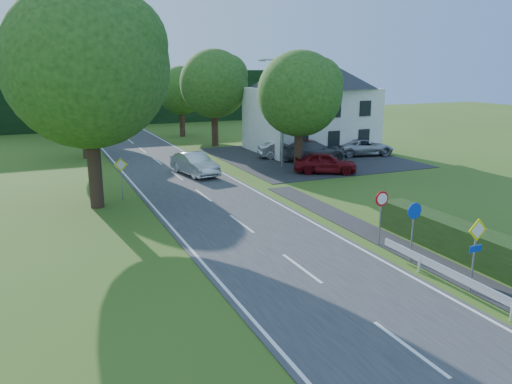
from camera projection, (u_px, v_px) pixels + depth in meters
name	position (u px, v px, depth m)	size (l,w,h in m)	color
road	(227.00, 213.00, 25.86)	(7.00, 80.00, 0.04)	#333335
parking_pad	(306.00, 157.00, 42.09)	(14.00, 16.00, 0.04)	#27272A
line_edge_left	(165.00, 220.00, 24.59)	(0.12, 80.00, 0.01)	white
line_edge_right	(283.00, 206.00, 27.13)	(0.12, 80.00, 0.01)	white
line_centre	(227.00, 213.00, 25.86)	(0.12, 80.00, 0.01)	white
tree_main	(89.00, 98.00, 25.67)	(9.40, 9.40, 11.64)	#1F4414
tree_left_far	(83.00, 106.00, 40.64)	(7.00, 7.00, 8.58)	#1F4414
tree_right_far	(214.00, 98.00, 47.04)	(7.40, 7.40, 9.09)	#1F4414
tree_left_back	(77.00, 101.00, 51.56)	(6.60, 6.60, 8.07)	#1F4414
tree_right_back	(182.00, 102.00, 53.94)	(6.20, 6.20, 7.56)	#1F4414
tree_right_mid	(299.00, 112.00, 35.25)	(7.00, 7.00, 8.58)	#1F4414
treeline_right	(165.00, 96.00, 69.00)	(30.00, 5.00, 7.00)	black
house_white	(311.00, 102.00, 44.47)	(10.60, 8.40, 8.60)	silver
streetlight	(281.00, 108.00, 36.81)	(2.03, 0.18, 8.00)	gray
sign_priority_right	(476.00, 241.00, 16.43)	(0.78, 0.09, 2.59)	gray
sign_roundabout	(414.00, 220.00, 19.13)	(0.64, 0.08, 2.37)	gray
sign_speed_limit	(381.00, 205.00, 20.88)	(0.64, 0.11, 2.37)	gray
sign_priority_left	(121.00, 171.00, 28.12)	(0.78, 0.09, 2.44)	gray
moving_car	(195.00, 164.00, 34.85)	(1.64, 4.71, 1.55)	silver
motorcycle	(195.00, 164.00, 36.47)	(0.58, 1.67, 0.88)	black
parked_car_red	(325.00, 163.00, 35.43)	(1.80, 4.46, 1.52)	maroon
parked_car_silver_a	(284.00, 149.00, 41.53)	(1.46, 4.20, 1.38)	silver
parked_car_grey	(313.00, 150.00, 40.41)	(2.22, 5.46, 1.58)	#515256
parked_car_silver_b	(364.00, 147.00, 42.75)	(2.34, 5.08, 1.41)	#A9ABB0
parasol	(305.00, 149.00, 40.13)	(2.03, 2.07, 1.87)	red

